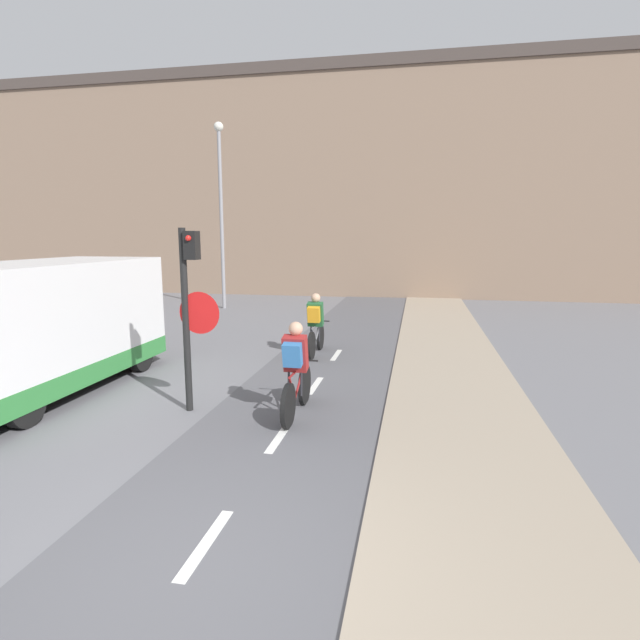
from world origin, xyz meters
name	(u,v)px	position (x,y,z in m)	size (l,w,h in m)	color
ground_plane	(181,582)	(0.00, 0.00, 0.00)	(120.00, 120.00, 0.00)	slate
bike_lane	(181,581)	(0.00, 0.00, 0.01)	(2.76, 60.00, 0.02)	#56565B
sidewalk_strip	(511,625)	(2.58, 0.00, 0.03)	(2.40, 60.00, 0.05)	gray
building_row_background	(383,186)	(0.00, 22.08, 5.26)	(60.00, 5.20, 10.51)	#89705B
traffic_light_pole	(190,299)	(-1.67, 3.85, 1.83)	(0.67, 0.25, 2.94)	black
street_lamp_far	(221,197)	(-5.63, 15.03, 4.27)	(0.36, 0.36, 7.01)	gray
cyclist_near	(296,373)	(0.03, 3.89, 0.72)	(0.46, 1.78, 1.52)	black
cyclist_far	(316,326)	(-0.49, 7.96, 0.71)	(0.46, 1.73, 1.49)	black
van	(43,329)	(-4.75, 4.29, 1.16)	(2.07, 4.92, 2.36)	white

